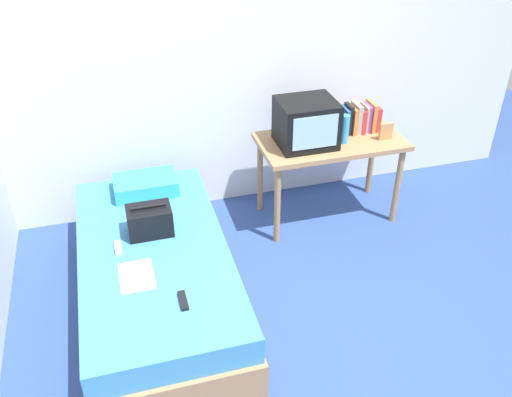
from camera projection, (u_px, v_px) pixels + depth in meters
ground_plane at (323, 356)px, 3.49m from camera, size 8.00×8.00×0.00m
wall_back at (240, 55)px, 4.38m from camera, size 5.20×0.10×2.60m
bed at (156, 275)px, 3.78m from camera, size 1.00×2.00×0.47m
desk at (330, 149)px, 4.45m from camera, size 1.16×0.60×0.73m
tv at (306, 123)px, 4.24m from camera, size 0.44×0.39×0.36m
water_bottle at (344, 129)px, 4.29m from camera, size 0.07×0.07×0.23m
book_row at (360, 118)px, 4.47m from camera, size 0.31×0.17×0.24m
picture_frame at (386, 131)px, 4.36m from camera, size 0.11×0.02×0.14m
pillow at (146, 185)px, 4.21m from camera, size 0.47×0.30×0.12m
handbag at (150, 221)px, 3.74m from camera, size 0.30×0.20×0.23m
magazine at (137, 276)px, 3.41m from camera, size 0.21×0.29×0.01m
remote_dark at (183, 301)px, 3.22m from camera, size 0.04×0.16×0.02m
remote_silver at (118, 248)px, 3.64m from camera, size 0.04×0.14×0.02m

